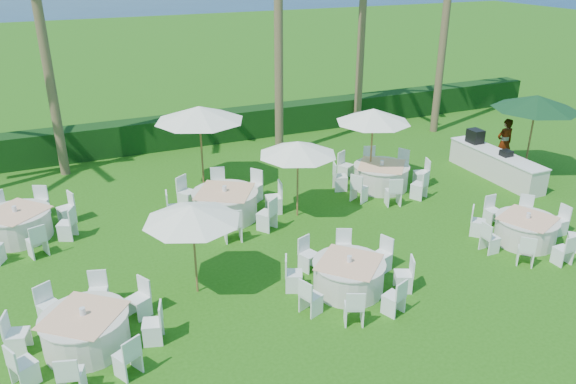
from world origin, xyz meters
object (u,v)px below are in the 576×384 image
(umbrella_green, at_px, (537,102))
(buffet_table, at_px, (495,164))
(umbrella_b, at_px, (298,148))
(banquet_table_e, at_px, (225,204))
(umbrella_a, at_px, (192,213))
(banquet_table_a, at_px, (86,330))
(banquet_table_f, at_px, (381,176))
(banquet_table_b, at_px, (349,275))
(banquet_table_d, at_px, (18,224))
(umbrella_d, at_px, (373,116))
(staff_person, at_px, (504,143))
(banquet_table_c, at_px, (526,230))
(umbrella_c, at_px, (199,114))

(umbrella_green, distance_m, buffet_table, 2.44)
(buffet_table, bearing_deg, umbrella_b, -179.72)
(banquet_table_e, height_order, umbrella_a, umbrella_a)
(banquet_table_a, height_order, banquet_table_f, banquet_table_f)
(banquet_table_a, height_order, banquet_table_b, banquet_table_a)
(banquet_table_d, xyz_separation_m, umbrella_a, (3.79, -4.58, 1.60))
(buffet_table, bearing_deg, umbrella_green, -7.99)
(umbrella_d, xyz_separation_m, staff_person, (5.33, -0.48, -1.50))
(umbrella_a, bearing_deg, banquet_table_d, 129.62)
(banquet_table_b, distance_m, banquet_table_f, 6.35)
(banquet_table_f, bearing_deg, banquet_table_a, -154.91)
(banquet_table_c, distance_m, umbrella_a, 9.03)
(banquet_table_b, relative_size, banquet_table_d, 0.93)
(umbrella_c, bearing_deg, umbrella_a, -107.32)
(buffet_table, distance_m, staff_person, 1.29)
(banquet_table_a, bearing_deg, umbrella_c, 57.88)
(banquet_table_b, bearing_deg, banquet_table_a, 176.80)
(umbrella_c, xyz_separation_m, umbrella_d, (5.21, -2.03, -0.13))
(banquet_table_f, distance_m, umbrella_c, 6.29)
(banquet_table_d, distance_m, banquet_table_f, 11.10)
(umbrella_b, bearing_deg, buffet_table, 0.28)
(banquet_table_a, xyz_separation_m, umbrella_b, (6.38, 3.79, 1.73))
(banquet_table_e, bearing_deg, banquet_table_f, 0.84)
(banquet_table_a, bearing_deg, umbrella_b, 30.70)
(umbrella_c, height_order, buffet_table, umbrella_c)
(umbrella_b, distance_m, umbrella_green, 8.85)
(banquet_table_d, bearing_deg, umbrella_d, -3.19)
(banquet_table_e, relative_size, banquet_table_f, 1.07)
(banquet_table_a, distance_m, umbrella_c, 8.58)
(umbrella_c, bearing_deg, banquet_table_d, -165.85)
(banquet_table_d, relative_size, banquet_table_e, 0.91)
(umbrella_a, bearing_deg, umbrella_d, 29.26)
(staff_person, bearing_deg, banquet_table_b, 31.84)
(banquet_table_d, bearing_deg, umbrella_a, -50.38)
(banquet_table_e, xyz_separation_m, buffet_table, (9.59, -0.69, 0.04))
(umbrella_d, bearing_deg, umbrella_c, 158.69)
(banquet_table_a, height_order, banquet_table_e, banquet_table_e)
(umbrella_b, bearing_deg, umbrella_green, -0.90)
(umbrella_b, xyz_separation_m, buffet_table, (7.58, 0.04, -1.64))
(banquet_table_b, distance_m, banquet_table_d, 9.21)
(banquet_table_f, distance_m, buffet_table, 4.22)
(banquet_table_a, xyz_separation_m, umbrella_c, (4.42, 7.04, 2.13))
(banquet_table_a, distance_m, umbrella_d, 11.04)
(banquet_table_b, height_order, umbrella_a, umbrella_a)
(banquet_table_b, relative_size, umbrella_d, 1.10)
(banquet_table_e, height_order, buffet_table, buffet_table)
(banquet_table_e, xyz_separation_m, umbrella_green, (10.85, -0.87, 2.13))
(umbrella_d, height_order, umbrella_green, umbrella_green)
(buffet_table, relative_size, staff_person, 2.18)
(banquet_table_a, xyz_separation_m, buffet_table, (13.96, 3.83, 0.09))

